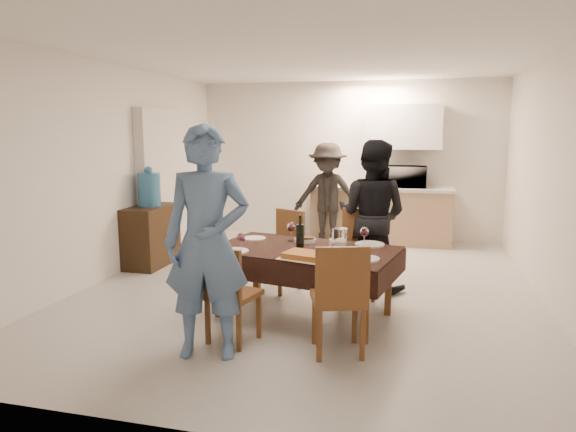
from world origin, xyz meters
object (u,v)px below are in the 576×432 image
at_px(dining_table, 304,252).
at_px(console, 151,236).
at_px(water_jug, 149,190).
at_px(person_far, 372,216).
at_px(microwave, 407,177).
at_px(savoury_tart, 306,255).
at_px(person_near, 207,243).
at_px(wine_bottle, 300,231).
at_px(person_kitchen, 327,195).
at_px(water_pitcher, 339,240).

height_order(dining_table, console, console).
relative_size(water_jug, person_far, 0.26).
height_order(water_jug, microwave, water_jug).
relative_size(savoury_tart, microwave, 0.72).
relative_size(console, savoury_tart, 2.00).
bearing_deg(person_near, person_far, 49.77).
bearing_deg(wine_bottle, person_near, -114.44).
relative_size(water_jug, microwave, 0.73).
xyz_separation_m(person_far, person_kitchen, (-0.87, 2.09, -0.04)).
relative_size(water_jug, person_near, 0.24).
bearing_deg(dining_table, person_far, 73.76).
distance_m(dining_table, console, 2.78).
xyz_separation_m(savoury_tart, person_near, (-0.65, -0.67, 0.22)).
bearing_deg(person_kitchen, water_jug, -139.84).
bearing_deg(person_kitchen, dining_table, -84.18).
bearing_deg(person_kitchen, microwave, 20.69).
xyz_separation_m(savoury_tart, microwave, (0.77, 3.97, 0.37)).
relative_size(water_jug, wine_bottle, 1.41).
height_order(savoury_tart, person_near, person_near).
xyz_separation_m(wine_bottle, person_kitchen, (-0.27, 3.09, -0.03)).
distance_m(person_near, person_kitchen, 4.19).
distance_m(console, person_kitchen, 2.75).
height_order(person_near, person_kitchen, person_near).
bearing_deg(microwave, person_near, 72.94).
xyz_separation_m(wine_bottle, person_near, (-0.50, -1.10, 0.09)).
relative_size(person_near, person_kitchen, 1.15).
relative_size(console, person_kitchen, 0.54).
distance_m(water_jug, microwave, 3.95).
bearing_deg(savoury_tart, water_pitcher, 52.85).
bearing_deg(microwave, person_far, 82.75).
distance_m(microwave, person_far, 2.57).
relative_size(water_jug, person_kitchen, 0.28).
bearing_deg(water_pitcher, wine_bottle, 165.96).
relative_size(person_near, person_far, 1.09).
bearing_deg(water_pitcher, savoury_tart, -127.15).
relative_size(water_pitcher, microwave, 0.37).
distance_m(wine_bottle, person_kitchen, 3.10).
distance_m(console, water_pitcher, 3.12).
relative_size(dining_table, console, 2.18).
relative_size(microwave, person_kitchen, 0.38).
bearing_deg(person_near, person_kitchen, 74.27).
xyz_separation_m(water_jug, person_kitchen, (2.08, 1.76, -0.22)).
height_order(wine_bottle, savoury_tart, wine_bottle).
height_order(water_jug, person_near, person_near).
height_order(savoury_tart, person_kitchen, person_kitchen).
xyz_separation_m(dining_table, person_near, (-0.55, -1.05, 0.28)).
distance_m(console, water_jug, 0.62).
distance_m(water_jug, person_near, 3.06).
relative_size(wine_bottle, person_far, 0.19).
height_order(console, savoury_tart, console).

